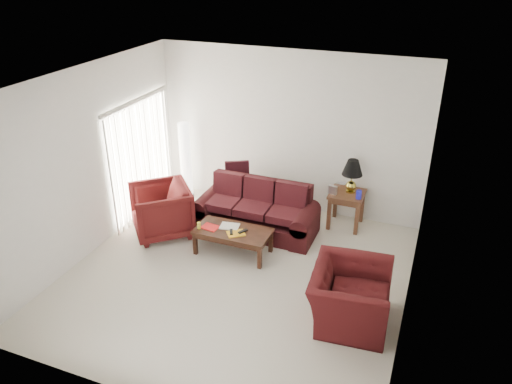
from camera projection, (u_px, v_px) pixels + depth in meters
floor at (236, 276)px, 7.67m from camera, size 5.00×5.00×0.00m
blinds at (141, 159)px, 9.07m from camera, size 0.10×2.00×2.16m
sofa at (255, 209)px, 8.70m from camera, size 2.15×0.96×0.87m
throw_pillow at (237, 173)px, 9.39m from camera, size 0.50×0.40×0.47m
end_table at (346, 209)px, 8.92m from camera, size 0.61×0.61×0.65m
table_lamp at (352, 176)px, 8.67m from camera, size 0.47×0.47×0.61m
clock at (333, 190)px, 8.71m from camera, size 0.16×0.09×0.15m
blue_canister at (359, 195)px, 8.54m from camera, size 0.12×0.12×0.15m
picture_frame at (342, 183)px, 8.94m from camera, size 0.14×0.17×0.05m
floor_lamp at (185, 160)px, 9.79m from camera, size 0.31×0.31×1.55m
armchair_left at (161, 211)px, 8.62m from camera, size 1.37×1.37×0.90m
armchair_right at (350, 296)px, 6.63m from camera, size 1.11×1.25×0.76m
coffee_table at (233, 241)px, 8.16m from camera, size 1.35×0.94×0.43m
magazine_red at (210, 227)px, 8.13m from camera, size 0.30×0.24×0.02m
magazine_white at (230, 226)px, 8.16m from camera, size 0.34×0.27×0.02m
magazine_orange at (236, 233)px, 7.95m from camera, size 0.35×0.33×0.02m
remote_a at (231, 232)px, 7.96m from camera, size 0.11×0.17×0.02m
remote_b at (243, 231)px, 7.98m from camera, size 0.13×0.18×0.02m
yellow_glass at (199, 225)px, 8.09m from camera, size 0.08×0.08×0.11m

